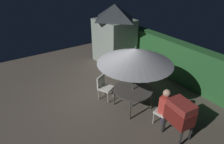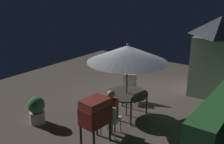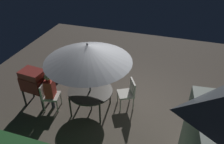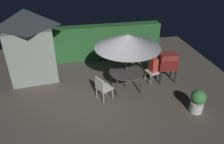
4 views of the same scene
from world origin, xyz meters
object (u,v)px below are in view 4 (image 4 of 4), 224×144
(garden_shed, at_px, (31,44))
(chair_far_side, at_px, (102,87))
(bbq_grill, at_px, (168,62))
(patio_umbrella, at_px, (128,41))
(person_in_red, at_px, (153,64))
(patio_table, at_px, (127,73))
(potted_plant_by_shed, at_px, (198,101))
(chair_near_shed, at_px, (155,70))

(garden_shed, distance_m, chair_far_side, 3.41)
(bbq_grill, xyz_separation_m, chair_far_side, (-2.72, -0.76, -0.33))
(patio_umbrella, bearing_deg, person_in_red, 13.16)
(garden_shed, height_order, patio_umbrella, garden_shed)
(bbq_grill, relative_size, person_in_red, 0.95)
(patio_umbrella, distance_m, bbq_grill, 2.05)
(bbq_grill, distance_m, chair_far_side, 2.85)
(patio_table, relative_size, bbq_grill, 1.07)
(potted_plant_by_shed, height_order, person_in_red, person_in_red)
(bbq_grill, xyz_separation_m, person_in_red, (-0.57, 0.05, -0.06))
(person_in_red, bearing_deg, patio_table, -166.84)
(patio_umbrella, height_order, chair_far_side, patio_umbrella)
(chair_far_side, height_order, potted_plant_by_shed, chair_far_side)
(patio_table, relative_size, chair_far_side, 1.43)
(garden_shed, bearing_deg, patio_umbrella, -24.68)
(bbq_grill, height_order, chair_near_shed, bbq_grill)
(bbq_grill, bearing_deg, chair_near_shed, 171.95)
(garden_shed, relative_size, bbq_grill, 2.37)
(garden_shed, xyz_separation_m, chair_far_side, (2.49, -2.14, -0.93))
(garden_shed, bearing_deg, person_in_red, -16.04)
(bbq_grill, bearing_deg, patio_table, -172.69)
(bbq_grill, bearing_deg, person_in_red, 175.07)
(patio_umbrella, bearing_deg, chair_near_shed, 13.16)
(garden_shed, bearing_deg, patio_table, -24.68)
(chair_near_shed, xyz_separation_m, person_in_red, (-0.08, -0.02, 0.26))
(garden_shed, bearing_deg, chair_near_shed, -15.55)
(garden_shed, distance_m, bbq_grill, 5.43)
(chair_near_shed, bearing_deg, person_in_red, -166.84)
(bbq_grill, relative_size, potted_plant_by_shed, 1.49)
(patio_umbrella, height_order, person_in_red, patio_umbrella)
(bbq_grill, bearing_deg, potted_plant_by_shed, -84.12)
(patio_umbrella, bearing_deg, patio_table, -45.00)
(potted_plant_by_shed, relative_size, person_in_red, 0.64)
(chair_near_shed, relative_size, chair_far_side, 1.00)
(chair_near_shed, bearing_deg, potted_plant_by_shed, -71.68)
(chair_near_shed, height_order, person_in_red, person_in_red)
(potted_plant_by_shed, bearing_deg, patio_umbrella, 136.97)
(chair_far_side, bearing_deg, bbq_grill, 15.58)
(bbq_grill, bearing_deg, chair_far_side, -164.42)
(patio_table, bearing_deg, person_in_red, 13.16)
(patio_table, distance_m, chair_near_shed, 1.28)
(patio_table, relative_size, patio_umbrella, 0.55)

